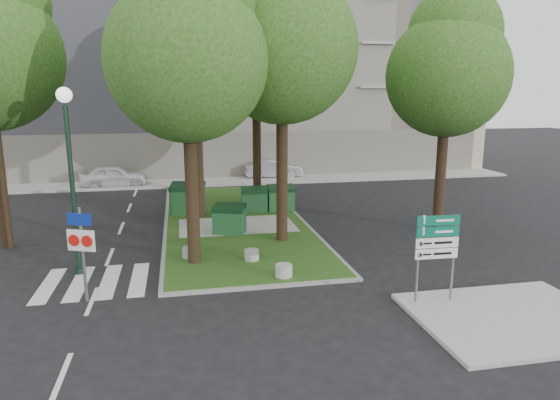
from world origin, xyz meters
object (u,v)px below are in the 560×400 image
object	(u,v)px
dumpster_a	(188,199)
bollard_right	(284,271)
tree_median_far	(257,43)
traffic_sign_pole	(82,242)
litter_bin	(281,198)
bollard_mid	(252,255)
dumpster_c	(254,200)
dumpster_d	(281,198)
bollard_left	(189,252)
car_silver	(273,169)
dumpster_b	(229,219)
tree_street_right	(449,64)
tree_median_near_left	(189,45)
car_white	(114,176)
tree_median_mid	(197,66)
street_lamp	(70,160)
tree_median_near_right	(284,33)
directional_sign	(437,244)

from	to	relation	value
dumpster_a	bollard_right	world-z (taller)	dumpster_a
tree_median_far	traffic_sign_pole	size ratio (longest dim) A/B	4.32
litter_bin	traffic_sign_pole	size ratio (longest dim) A/B	0.27
bollard_right	bollard_mid	world-z (taller)	bollard_right
dumpster_c	dumpster_a	bearing A→B (deg)	-177.11
dumpster_d	bollard_left	bearing A→B (deg)	-122.72
tree_median_far	car_silver	world-z (taller)	tree_median_far
bollard_mid	litter_bin	world-z (taller)	litter_bin
dumpster_a	dumpster_b	bearing A→B (deg)	-56.85
tree_street_right	dumpster_a	world-z (taller)	tree_street_right
traffic_sign_pole	car_silver	bearing A→B (deg)	87.54
dumpster_c	car_silver	world-z (taller)	dumpster_c
dumpster_c	car_silver	xyz separation A→B (m)	(2.85, 9.97, -0.04)
tree_median_near_left	traffic_sign_pole	bearing A→B (deg)	-141.59
dumpster_a	car_silver	world-z (taller)	dumpster_a
car_white	tree_median_mid	bearing A→B (deg)	-153.75
bollard_right	car_white	bearing A→B (deg)	111.93
street_lamp	traffic_sign_pole	bearing A→B (deg)	-75.87
dumpster_c	car_white	world-z (taller)	car_white
dumpster_c	street_lamp	xyz separation A→B (m)	(-6.91, -7.10, 3.08)
tree_median_near_right	directional_sign	world-z (taller)	tree_median_near_right
tree_street_right	bollard_mid	bearing A→B (deg)	-162.24
tree_median_near_left	street_lamp	distance (m)	5.22
dumpster_a	bollard_right	distance (m)	9.57
dumpster_b	dumpster_c	distance (m)	4.00
traffic_sign_pole	car_white	bearing A→B (deg)	116.70
tree_median_far	dumpster_b	size ratio (longest dim) A/B	7.83
tree_median_near_left	street_lamp	bearing A→B (deg)	-178.14
dumpster_a	bollard_left	size ratio (longest dim) A/B	3.56
tree_median_near_right	street_lamp	bearing A→B (deg)	-163.84
dumpster_a	traffic_sign_pole	distance (m)	10.18
tree_median_near_left	dumpster_b	world-z (taller)	tree_median_near_left
bollard_mid	dumpster_b	bearing A→B (deg)	96.36
tree_median_mid	tree_median_far	xyz separation A→B (m)	(3.20, 3.00, 1.34)
bollard_right	car_silver	distance (m)	19.28
street_lamp	car_silver	size ratio (longest dim) A/B	1.51
dumpster_c	bollard_mid	distance (m)	7.34
tree_median_mid	bollard_left	xyz separation A→B (m)	(-0.75, -6.03, -6.68)
dumpster_a	car_white	size ratio (longest dim) A/B	0.44
car_white	car_silver	size ratio (longest dim) A/B	1.03
tree_median_mid	car_white	bearing A→B (deg)	118.56
litter_bin	street_lamp	size ratio (longest dim) A/B	0.13
dumpster_a	bollard_left	distance (m)	6.66
dumpster_b	traffic_sign_pole	world-z (taller)	traffic_sign_pole
bollard_mid	dumpster_d	bearing A→B (deg)	70.73
bollard_mid	litter_bin	size ratio (longest dim) A/B	0.68
bollard_mid	car_white	size ratio (longest dim) A/B	0.12
tree_street_right	bollard_right	bearing A→B (deg)	-149.94
dumpster_d	traffic_sign_pole	distance (m)	12.27
bollard_right	car_white	xyz separation A→B (m)	(-7.14, 17.74, 0.39)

